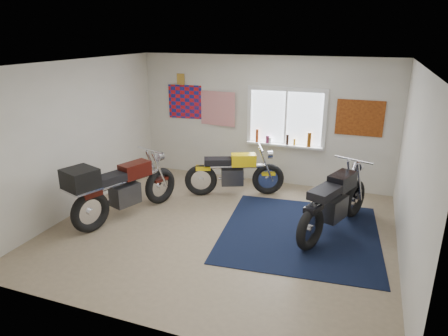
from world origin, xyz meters
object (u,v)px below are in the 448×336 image
(navy_rug, at_px, (300,233))
(black_chrome_bike, at_px, (334,204))
(yellow_triumph, at_px, (234,174))
(maroon_tourer, at_px, (118,188))

(navy_rug, relative_size, black_chrome_bike, 1.23)
(black_chrome_bike, bearing_deg, yellow_triumph, 86.73)
(navy_rug, height_order, black_chrome_bike, black_chrome_bike)
(black_chrome_bike, height_order, maroon_tourer, black_chrome_bike)
(navy_rug, height_order, yellow_triumph, yellow_triumph)
(yellow_triumph, height_order, black_chrome_bike, black_chrome_bike)
(yellow_triumph, relative_size, maroon_tourer, 0.87)
(navy_rug, xyz_separation_m, yellow_triumph, (-1.56, 1.19, 0.44))
(black_chrome_bike, distance_m, maroon_tourer, 3.65)
(maroon_tourer, bearing_deg, black_chrome_bike, -57.36)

